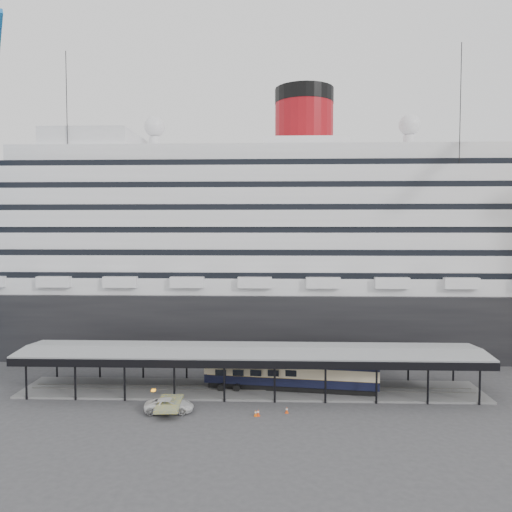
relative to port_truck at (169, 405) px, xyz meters
name	(u,v)px	position (x,y,z in m)	size (l,w,h in m)	color
ground	(249,405)	(8.55, 2.53, -0.73)	(200.00, 200.00, 0.00)	#363638
cruise_ship	(258,238)	(8.60, 34.53, 17.62)	(130.00, 30.00, 43.90)	black
platform_canopy	(251,372)	(8.55, 7.53, 1.63)	(56.00, 9.18, 5.30)	slate
port_truck	(169,405)	(0.00, 0.00, 0.00)	(2.42, 5.26, 1.46)	silver
pullman_carriage	(291,371)	(13.39, 7.53, 1.80)	(21.26, 5.47, 20.70)	black
traffic_cone_left	(258,413)	(9.66, -0.82, -0.36)	(0.45, 0.45, 0.74)	#E7400C
traffic_cone_mid	(287,410)	(12.73, 0.12, -0.39)	(0.38, 0.38, 0.69)	#E0440C
traffic_cone_right	(256,413)	(9.40, -0.91, -0.38)	(0.42, 0.42, 0.70)	#E4600C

